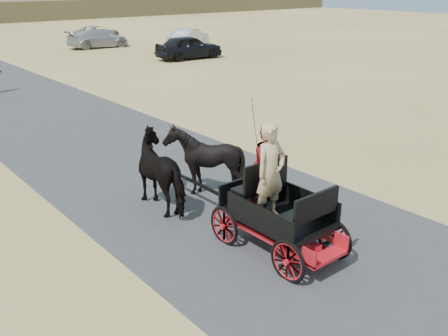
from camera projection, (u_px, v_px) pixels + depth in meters
ground at (342, 267)px, 8.99m from camera, size 140.00×140.00×0.00m
road at (342, 267)px, 8.98m from camera, size 6.00×140.00×0.01m
carriage at (278, 232)px, 9.46m from camera, size 1.30×2.40×0.72m
horse_left at (165, 171)px, 11.12m from camera, size 0.91×2.01×1.70m
horse_right at (204, 160)px, 11.78m from camera, size 1.37×1.54×1.70m
driver_man at (271, 172)px, 8.93m from camera, size 0.66×0.43×1.80m
passenger_woman at (269, 164)px, 9.67m from camera, size 0.77×0.60×1.58m
car_a at (189, 47)px, 32.31m from camera, size 4.55×2.09×1.51m
car_b at (189, 38)px, 37.43m from camera, size 4.59×3.50×1.45m
car_c at (98, 39)px, 37.71m from camera, size 4.75×2.17×1.35m
car_d at (97, 33)px, 42.52m from camera, size 4.70×3.22×1.19m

